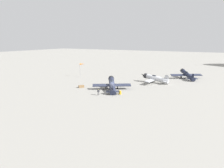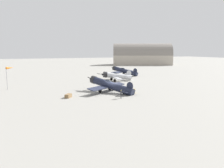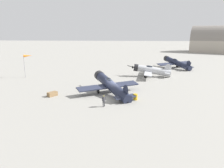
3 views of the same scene
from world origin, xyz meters
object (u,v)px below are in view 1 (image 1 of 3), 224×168
(windsock_mast, at_px, (82,65))
(airplane_far_line, at_px, (187,75))
(airplane_mid_apron, at_px, (155,78))
(airplane_foreground, at_px, (112,85))
(fuel_drum, at_px, (120,92))
(equipment_crate, at_px, (81,86))
(ground_crew_mechanic, at_px, (98,91))

(windsock_mast, bearing_deg, airplane_far_line, 112.42)
(airplane_mid_apron, bearing_deg, airplane_foreground, 67.92)
(airplane_mid_apron, height_order, fuel_drum, airplane_mid_apron)
(fuel_drum, distance_m, windsock_mast, 28.36)
(equipment_crate, height_order, fuel_drum, fuel_drum)
(ground_crew_mechanic, distance_m, equipment_crate, 9.90)
(airplane_foreground, height_order, airplane_far_line, airplane_foreground)
(airplane_far_line, relative_size, ground_crew_mechanic, 6.51)
(airplane_foreground, xyz_separation_m, equipment_crate, (1.97, -9.26, -1.13))
(airplane_far_line, xyz_separation_m, equipment_crate, (29.00, -25.63, -1.20))
(airplane_foreground, height_order, airplane_mid_apron, airplane_foreground)
(airplane_mid_apron, relative_size, airplane_far_line, 1.00)
(airplane_mid_apron, xyz_separation_m, ground_crew_mechanic, (21.37, -8.49, -0.48))
(windsock_mast, bearing_deg, fuel_drum, 57.12)
(equipment_crate, bearing_deg, fuel_drum, 85.54)
(equipment_crate, relative_size, windsock_mast, 0.34)
(airplane_foreground, relative_size, windsock_mast, 2.24)
(airplane_mid_apron, height_order, windsock_mast, windsock_mast)
(airplane_far_line, bearing_deg, equipment_crate, 107.21)
(airplane_far_line, distance_m, fuel_drum, 32.49)
(airplane_far_line, relative_size, windsock_mast, 2.08)
(airplane_mid_apron, bearing_deg, fuel_drum, 83.59)
(ground_crew_mechanic, height_order, windsock_mast, windsock_mast)
(fuel_drum, xyz_separation_m, windsock_mast, (-15.23, -23.55, 4.20))
(airplane_foreground, bearing_deg, airplane_far_line, -62.43)
(ground_crew_mechanic, xyz_separation_m, windsock_mast, (-18.65, -19.09, 3.67))
(airplane_mid_apron, distance_m, windsock_mast, 27.89)
(airplane_mid_apron, bearing_deg, windsock_mast, 11.85)
(equipment_crate, bearing_deg, airplane_mid_apron, 134.33)
(airplane_foreground, xyz_separation_m, windsock_mast, (-12.22, -19.53, 3.19))
(airplane_foreground, height_order, windsock_mast, windsock_mast)
(fuel_drum, bearing_deg, ground_crew_mechanic, -52.51)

